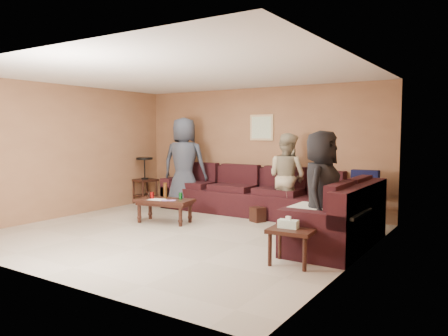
% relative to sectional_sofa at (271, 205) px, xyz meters
% --- Properties ---
extents(room, '(5.60, 5.50, 2.50)m').
position_rel_sectional_sofa_xyz_m(room, '(-0.81, -1.52, 1.34)').
color(room, '#ADA592').
rests_on(room, ground).
extents(sectional_sofa, '(4.65, 2.90, 0.97)m').
position_rel_sectional_sofa_xyz_m(sectional_sofa, '(0.00, 0.00, 0.00)').
color(sectional_sofa, black).
rests_on(sectional_sofa, ground).
extents(coffee_table, '(1.08, 0.69, 0.70)m').
position_rel_sectional_sofa_xyz_m(coffee_table, '(-1.61, -1.00, 0.03)').
color(coffee_table, black).
rests_on(coffee_table, ground).
extents(end_table_left, '(0.54, 0.54, 1.04)m').
position_rel_sectional_sofa_xyz_m(end_table_left, '(-3.34, 0.34, 0.22)').
color(end_table_left, black).
rests_on(end_table_left, ground).
extents(side_table_right, '(0.58, 0.49, 0.59)m').
position_rel_sectional_sofa_xyz_m(side_table_right, '(1.31, -2.06, 0.06)').
color(side_table_right, black).
rests_on(side_table_right, ground).
extents(waste_bin, '(0.29, 0.29, 0.26)m').
position_rel_sectional_sofa_xyz_m(waste_bin, '(-0.25, -0.04, -0.19)').
color(waste_bin, black).
rests_on(waste_bin, ground).
extents(wall_art, '(0.52, 0.04, 0.52)m').
position_rel_sectional_sofa_xyz_m(wall_art, '(-0.71, 0.96, 1.37)').
color(wall_art, tan).
rests_on(wall_art, ground).
extents(person_left, '(1.08, 0.87, 1.91)m').
position_rel_sectional_sofa_xyz_m(person_left, '(-2.19, 0.31, 0.63)').
color(person_left, '#303744').
rests_on(person_left, ground).
extents(person_middle, '(0.90, 0.78, 1.59)m').
position_rel_sectional_sofa_xyz_m(person_middle, '(0.12, 0.39, 0.47)').
color(person_middle, tan).
rests_on(person_middle, ground).
extents(person_right, '(0.59, 0.84, 1.63)m').
position_rel_sectional_sofa_xyz_m(person_right, '(1.37, -1.23, 0.49)').
color(person_right, black).
rests_on(person_right, ground).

